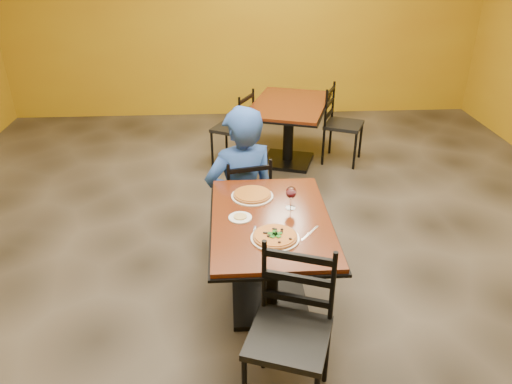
{
  "coord_description": "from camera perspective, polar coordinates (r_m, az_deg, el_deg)",
  "views": [
    {
      "loc": [
        -0.28,
        -3.32,
        2.43
      ],
      "look_at": [
        -0.09,
        -0.3,
        0.85
      ],
      "focal_mm": 33.94,
      "sensor_mm": 36.0,
      "label": 1
    }
  ],
  "objects": [
    {
      "name": "chair_main_far",
      "position": [
        4.19,
        -1.35,
        -0.88
      ],
      "size": [
        0.46,
        0.46,
        0.86
      ],
      "primitive_type": null,
      "rotation": [
        0.0,
        0.0,
        3.36
      ],
      "color": "black",
      "rests_on": "floor"
    },
    {
      "name": "pizza_far",
      "position": [
        3.55,
        -0.45,
        -0.26
      ],
      "size": [
        0.28,
        0.28,
        0.02
      ],
      "primitive_type": "cylinder",
      "color": "#B58A22",
      "rests_on": "plate_far"
    },
    {
      "name": "table_main",
      "position": [
        3.39,
        1.72,
        -5.92
      ],
      "size": [
        0.83,
        1.23,
        0.75
      ],
      "color": "#5C200E",
      "rests_on": "floor"
    },
    {
      "name": "dip",
      "position": [
        3.28,
        -1.88,
        -2.91
      ],
      "size": [
        0.09,
        0.09,
        0.01
      ],
      "primitive_type": "cylinder",
      "color": "tan",
      "rests_on": "side_plate"
    },
    {
      "name": "wine_glass",
      "position": [
        3.38,
        4.14,
        -0.56
      ],
      "size": [
        0.08,
        0.08,
        0.18
      ],
      "primitive_type": null,
      "color": "white",
      "rests_on": "table_main"
    },
    {
      "name": "table_second",
      "position": [
        5.77,
        3.88,
        8.61
      ],
      "size": [
        1.2,
        1.46,
        0.75
      ],
      "rotation": [
        0.0,
        0.0,
        -0.32
      ],
      "color": "#5C200E",
      "rests_on": "floor"
    },
    {
      "name": "wall_back",
      "position": [
        7.38,
        -1.47,
        20.38
      ],
      "size": [
        7.0,
        0.01,
        3.0
      ],
      "primitive_type": "cube",
      "color": "#B18C13",
      "rests_on": "ground"
    },
    {
      "name": "chair_main_near",
      "position": [
        2.79,
        3.87,
        -16.83
      ],
      "size": [
        0.56,
        0.56,
        0.96
      ],
      "primitive_type": null,
      "rotation": [
        0.0,
        0.0,
        -0.34
      ],
      "color": "black",
      "rests_on": "floor"
    },
    {
      "name": "pizza_main",
      "position": [
        3.06,
        2.26,
        -5.22
      ],
      "size": [
        0.28,
        0.28,
        0.02
      ],
      "primitive_type": "cylinder",
      "color": "maroon",
      "rests_on": "plate_main"
    },
    {
      "name": "plate_main",
      "position": [
        3.07,
        2.26,
        -5.47
      ],
      "size": [
        0.31,
        0.31,
        0.01
      ],
      "primitive_type": "cylinder",
      "color": "white",
      "rests_on": "table_main"
    },
    {
      "name": "floor",
      "position": [
        4.12,
        0.99,
        -8.53
      ],
      "size": [
        7.0,
        8.0,
        0.01
      ],
      "primitive_type": "cube",
      "color": "black",
      "rests_on": "ground"
    },
    {
      "name": "diner",
      "position": [
        4.05,
        -1.78,
        1.44
      ],
      "size": [
        0.74,
        0.61,
        1.29
      ],
      "primitive_type": "imported",
      "rotation": [
        0.0,
        0.0,
        3.49
      ],
      "color": "navy",
      "rests_on": "floor"
    },
    {
      "name": "plate_far",
      "position": [
        3.56,
        -0.45,
        -0.49
      ],
      "size": [
        0.31,
        0.31,
        0.01
      ],
      "primitive_type": "cylinder",
      "color": "white",
      "rests_on": "table_main"
    },
    {
      "name": "side_plate",
      "position": [
        3.29,
        -1.88,
        -3.04
      ],
      "size": [
        0.16,
        0.16,
        0.01
      ],
      "primitive_type": "cylinder",
      "color": "white",
      "rests_on": "table_main"
    },
    {
      "name": "fork",
      "position": [
        3.12,
        -0.23,
        -4.96
      ],
      "size": [
        0.04,
        0.19,
        0.0
      ],
      "primitive_type": "cube",
      "rotation": [
        0.0,
        0.0,
        -0.15
      ],
      "color": "silver",
      "rests_on": "table_main"
    },
    {
      "name": "chair_second_right",
      "position": [
        5.92,
        10.31,
        7.75
      ],
      "size": [
        0.55,
        0.55,
        0.93
      ],
      "primitive_type": null,
      "rotation": [
        0.0,
        0.0,
        1.14
      ],
      "color": "black",
      "rests_on": "floor"
    },
    {
      "name": "knife",
      "position": [
        3.15,
        6.36,
        -4.84
      ],
      "size": [
        0.14,
        0.17,
        0.0
      ],
      "primitive_type": "cube",
      "rotation": [
        0.0,
        0.0,
        -0.68
      ],
      "color": "silver",
      "rests_on": "table_main"
    },
    {
      "name": "chair_second_left",
      "position": [
        5.76,
        -2.78,
        7.49
      ],
      "size": [
        0.55,
        0.55,
        0.9
      ],
      "primitive_type": null,
      "rotation": [
        0.0,
        0.0,
        -2.05
      ],
      "color": "black",
      "rests_on": "floor"
    }
  ]
}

